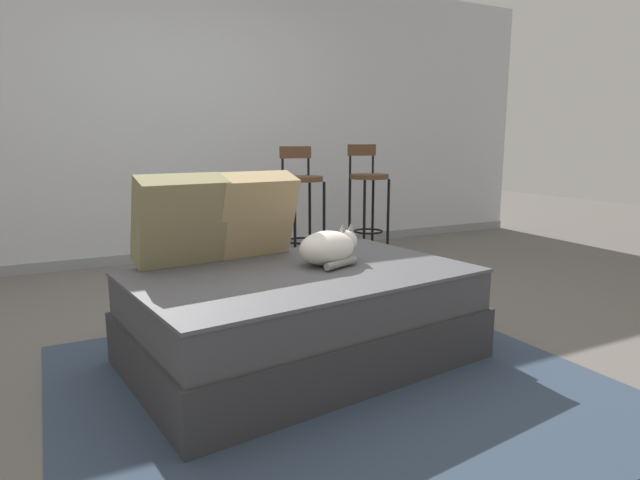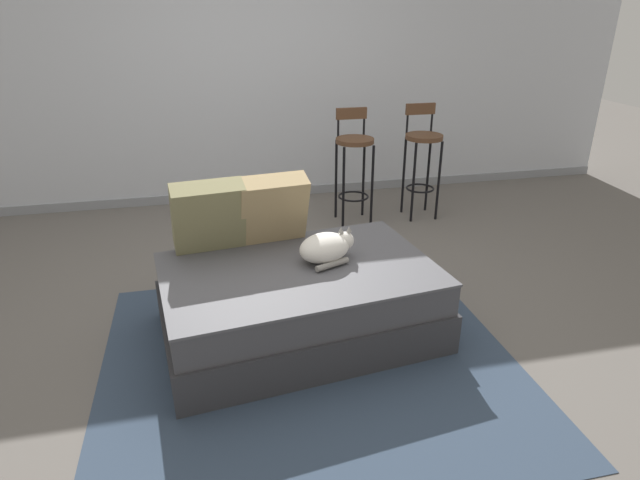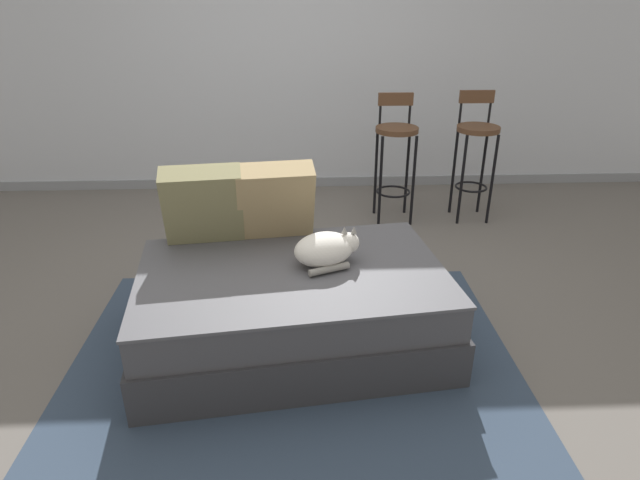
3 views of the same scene
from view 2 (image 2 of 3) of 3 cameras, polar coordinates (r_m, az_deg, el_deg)
The scene contains 10 objects.
ground_plane at distance 3.69m, azimuth -3.32°, elevation -6.53°, with size 16.00×16.00×0.00m, color #66605B.
wall_back_panel at distance 5.45m, azimuth -7.83°, elevation 17.69°, with size 8.00×0.10×2.60m, color silver.
wall_baseboard_trim at distance 5.67m, azimuth -7.07°, elevation 4.93°, with size 8.00×0.02×0.09m, color gray.
area_rug at distance 3.12m, azimuth -1.10°, elevation -12.84°, with size 2.30×2.13×0.01m, color #334256.
couch at distance 3.24m, azimuth -2.22°, elevation -6.50°, with size 1.72×1.22×0.45m.
throw_pillow_corner at distance 3.32m, azimuth -11.81°, elevation 2.52°, with size 0.46×0.33×0.46m.
throw_pillow_middle at distance 3.40m, azimuth -5.13°, elevation 3.38°, with size 0.46×0.33×0.46m.
cat at distance 3.18m, azimuth 0.71°, elevation -0.78°, with size 0.39×0.34×0.20m.
bar_stool_near_window at distance 4.85m, azimuth 3.65°, elevation 8.98°, with size 0.34×0.34×1.03m.
bar_stool_by_doorway at distance 5.06m, azimuth 10.87°, elevation 9.41°, with size 0.34×0.34×1.04m.
Camera 2 is at (-0.49, -3.15, 1.86)m, focal length 30.00 mm.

